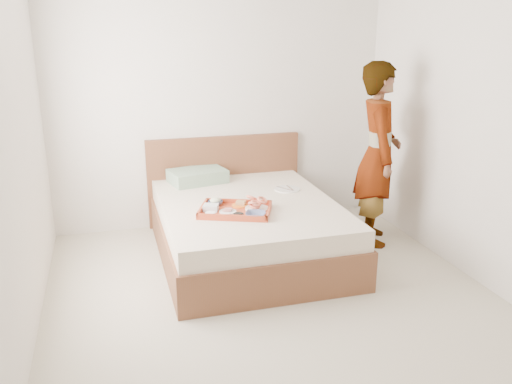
{
  "coord_description": "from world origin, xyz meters",
  "views": [
    {
      "loc": [
        -1.17,
        -3.47,
        2.07
      ],
      "look_at": [
        0.07,
        0.9,
        0.65
      ],
      "focal_mm": 37.53,
      "sensor_mm": 36.0,
      "label": 1
    }
  ],
  "objects_px": {
    "tray": "(235,210)",
    "dinner_plate": "(287,189)",
    "bed": "(248,229)",
    "person": "(378,155)"
  },
  "relations": [
    {
      "from": "tray",
      "to": "dinner_plate",
      "type": "distance_m",
      "value": 0.83
    },
    {
      "from": "bed",
      "to": "person",
      "type": "height_order",
      "value": "person"
    },
    {
      "from": "dinner_plate",
      "to": "person",
      "type": "xyz_separation_m",
      "value": [
        0.83,
        -0.24,
        0.35
      ]
    },
    {
      "from": "bed",
      "to": "tray",
      "type": "xyz_separation_m",
      "value": [
        -0.18,
        -0.26,
        0.29
      ]
    },
    {
      "from": "tray",
      "to": "person",
      "type": "distance_m",
      "value": 1.54
    },
    {
      "from": "dinner_plate",
      "to": "person",
      "type": "relative_size",
      "value": 0.14
    },
    {
      "from": "bed",
      "to": "tray",
      "type": "relative_size",
      "value": 3.36
    },
    {
      "from": "bed",
      "to": "person",
      "type": "relative_size",
      "value": 1.13
    },
    {
      "from": "person",
      "to": "dinner_plate",
      "type": "bearing_deg",
      "value": 94.53
    },
    {
      "from": "tray",
      "to": "dinner_plate",
      "type": "xyz_separation_m",
      "value": [
        0.65,
        0.51,
        -0.02
      ]
    }
  ]
}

